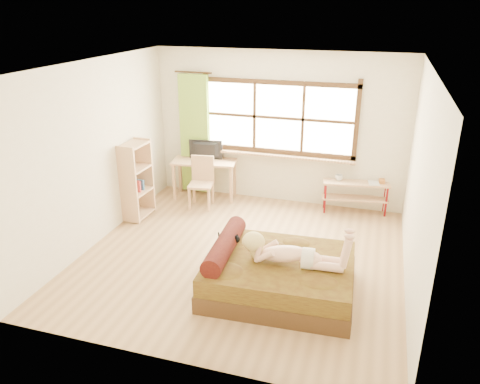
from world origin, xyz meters
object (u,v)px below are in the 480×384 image
(woman, at_px, (292,244))
(kitten, at_px, (228,240))
(desk, at_px, (204,165))
(chair, at_px, (202,179))
(bed, at_px, (276,274))
(bookshelf, at_px, (137,180))
(pipe_shelf, at_px, (356,190))

(woman, bearing_deg, kitten, 167.34)
(woman, relative_size, desk, 1.04)
(woman, distance_m, chair, 3.13)
(bed, height_order, bookshelf, bookshelf)
(desk, height_order, bookshelf, bookshelf)
(bed, xyz_separation_m, desk, (-1.97, 2.65, 0.38))
(bed, distance_m, desk, 3.33)
(desk, bearing_deg, bookshelf, -132.64)
(desk, relative_size, chair, 1.35)
(desk, relative_size, bookshelf, 0.93)
(kitten, distance_m, desk, 2.86)
(bed, distance_m, woman, 0.52)
(kitten, bearing_deg, bed, -11.50)
(woman, relative_size, chair, 1.41)
(desk, height_order, pipe_shelf, desk)
(desk, bearing_deg, chair, -85.23)
(bookshelf, bearing_deg, desk, 58.40)
(bed, relative_size, kitten, 6.93)
(kitten, distance_m, bookshelf, 2.50)
(woman, xyz_separation_m, kitten, (-0.87, 0.15, -0.16))
(desk, distance_m, pipe_shelf, 2.77)
(woman, bearing_deg, bookshelf, 149.24)
(bookshelf, bearing_deg, woman, -25.46)
(woman, relative_size, pipe_shelf, 1.11)
(woman, bearing_deg, chair, 128.86)
(pipe_shelf, bearing_deg, chair, -178.79)
(bookshelf, bearing_deg, bed, -26.36)
(pipe_shelf, bearing_deg, bed, -114.95)
(woman, height_order, kitten, woman)
(kitten, height_order, desk, desk)
(pipe_shelf, bearing_deg, bookshelf, -169.45)
(desk, xyz_separation_m, chair, (0.09, -0.37, -0.12))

